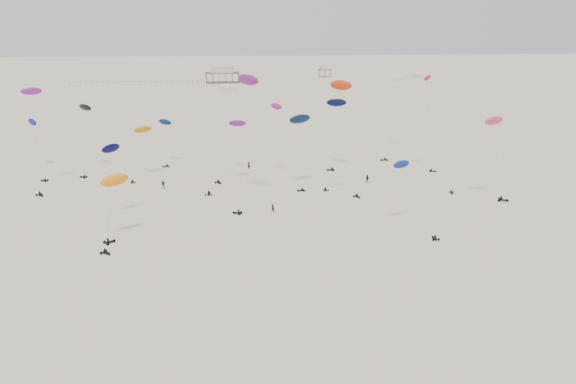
{
  "coord_description": "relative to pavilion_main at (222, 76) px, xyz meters",
  "views": [
    {
      "loc": [
        -11.2,
        -6.53,
        35.73
      ],
      "look_at": [
        0.0,
        88.0,
        7.0
      ],
      "focal_mm": 35.0,
      "sensor_mm": 36.0,
      "label": 1
    }
  ],
  "objects": [
    {
      "name": "rig_19",
      "position": [
        -16.12,
        -208.12,
        4.87
      ],
      "size": [
        4.55,
        8.71,
        12.08
      ],
      "rotation": [
        0.0,
        0.0,
        1.85
      ],
      "color": "black",
      "rests_on": "ground"
    },
    {
      "name": "rig_18",
      "position": [
        -42.24,
        -228.35,
        12.42
      ],
      "size": [
        5.65,
        12.33,
        22.89
      ],
      "rotation": [
        0.0,
        0.0,
        3.93
      ],
      "color": "black",
      "rests_on": "ground"
    },
    {
      "name": "rig_9",
      "position": [
        12.71,
        -227.79,
        8.48
      ],
      "size": [
        6.62,
        17.38,
        21.76
      ],
      "rotation": [
        0.0,
        0.0,
        1.8
      ],
      "color": "black",
      "rests_on": "ground"
    },
    {
      "name": "rig_5",
      "position": [
        -21.59,
        -255.38,
        5.64
      ],
      "size": [
        4.16,
        17.07,
        18.34
      ],
      "rotation": [
        0.0,
        0.0,
        5.36
      ],
      "color": "black",
      "rests_on": "ground"
    },
    {
      "name": "rig_6",
      "position": [
        -19.77,
        -263.24,
        4.77
      ],
      "size": [
        5.14,
        11.06,
        12.34
      ],
      "rotation": [
        0.0,
        0.0,
        4.03
      ],
      "color": "black",
      "rests_on": "ground"
    },
    {
      "name": "rig_8",
      "position": [
        -20.35,
        -221.94,
        5.71
      ],
      "size": [
        5.71,
        9.61,
        13.04
      ],
      "rotation": [
        0.0,
        0.0,
        0.43
      ],
      "color": "black",
      "rests_on": "ground"
    },
    {
      "name": "rig_10",
      "position": [
        -47.81,
        -211.88,
        5.33
      ],
      "size": [
        8.69,
        17.61,
        18.89
      ],
      "rotation": [
        0.0,
        0.0,
        1.31
      ],
      "color": "black",
      "rests_on": "ground"
    },
    {
      "name": "rig_4",
      "position": [
        1.48,
        -220.82,
        5.33
      ],
      "size": [
        8.41,
        14.44,
        16.75
      ],
      "rotation": [
        0.0,
        0.0,
        3.72
      ],
      "color": "black",
      "rests_on": "ground"
    },
    {
      "name": "rig_12",
      "position": [
        46.58,
        -203.74,
        9.44
      ],
      "size": [
        10.08,
        16.14,
        24.74
      ],
      "rotation": [
        0.0,
        0.0,
        1.77
      ],
      "color": "black",
      "rests_on": "ground"
    },
    {
      "name": "rig_13",
      "position": [
        3.92,
        -243.51,
        17.89
      ],
      "size": [
        6.94,
        14.13,
        26.75
      ],
      "rotation": [
        0.0,
        0.0,
        1.17
      ],
      "color": "black",
      "rests_on": "ground"
    },
    {
      "name": "rig_0",
      "position": [
        23.19,
        -243.54,
        11.84
      ],
      "size": [
        7.71,
        3.74,
        21.14
      ],
      "rotation": [
        0.0,
        0.0,
        3.54
      ],
      "color": "black",
      "rests_on": "ground"
    },
    {
      "name": "rig_16",
      "position": [
        -0.39,
        -233.36,
        14.23
      ],
      "size": [
        8.71,
        10.28,
        23.52
      ],
      "rotation": [
        0.0,
        0.0,
        6.12
      ],
      "color": "black",
      "rests_on": "ground"
    },
    {
      "name": "rig_14",
      "position": [
        54.6,
        -248.94,
        8.8
      ],
      "size": [
        6.51,
        5.6,
        17.86
      ],
      "rotation": [
        0.0,
        0.0,
        4.19
      ],
      "color": "black",
      "rests_on": "ground"
    },
    {
      "name": "pavilion_main",
      "position": [
        0.0,
        0.0,
        0.0
      ],
      "size": [
        21.0,
        13.0,
        9.8
      ],
      "color": "brown",
      "rests_on": "ground"
    },
    {
      "name": "pier_fence",
      "position": [
        -52.0,
        -0.0,
        -3.45
      ],
      "size": [
        80.2,
        0.2,
        1.5
      ],
      "color": "black",
      "rests_on": "ground"
    },
    {
      "name": "spectator_1",
      "position": [
        32.01,
        -233.79,
        -4.22
      ],
      "size": [
        1.24,
        0.9,
        2.27
      ],
      "primitive_type": "imported",
      "rotation": [
        0.0,
        0.0,
        6.03
      ],
      "color": "black",
      "rests_on": "ground"
    },
    {
      "name": "rig_7",
      "position": [
        48.83,
        -224.94,
        13.1
      ],
      "size": [
        5.3,
        4.08,
        23.99
      ],
      "rotation": [
        0.0,
        0.0,
        4.2
      ],
      "color": "black",
      "rests_on": "ground"
    },
    {
      "name": "spectator_3",
      "position": [
        5.23,
        -217.38,
        -4.22
      ],
      "size": [
        0.99,
        0.93,
        2.24
      ],
      "primitive_type": "imported",
      "rotation": [
        0.0,
        0.0,
        2.52
      ],
      "color": "black",
      "rests_on": "ground"
    },
    {
      "name": "rig_15",
      "position": [
        16.34,
        -234.63,
        9.98
      ],
      "size": [
        8.95,
        7.95,
        17.02
      ],
      "rotation": [
        0.0,
        0.0,
        0.12
      ],
      "color": "black",
      "rests_on": "ground"
    },
    {
      "name": "spectator_2",
      "position": [
        -14.84,
        -232.97,
        -4.22
      ],
      "size": [
        1.4,
        0.84,
        2.26
      ],
      "primitive_type": "imported",
      "rotation": [
        0.0,
        0.0,
        6.38
      ],
      "color": "black",
      "rests_on": "ground"
    },
    {
      "name": "rig_1",
      "position": [
        31.76,
        -263.92,
        3.97
      ],
      "size": [
        6.41,
        10.99,
        13.82
      ],
      "rotation": [
        0.0,
        0.0,
        6.38
      ],
      "color": "black",
      "rests_on": "ground"
    },
    {
      "name": "rig_17",
      "position": [
        27.6,
        -221.0,
        14.43
      ],
      "size": [
        6.09,
        4.65,
        22.59
      ],
      "rotation": [
        0.0,
        0.0,
        1.48
      ],
      "color": "black",
      "rests_on": "ground"
    },
    {
      "name": "rig_3",
      "position": [
        44.84,
        -233.86,
        14.25
      ],
      "size": [
        7.04,
        16.42,
        27.16
      ],
      "rotation": [
        0.0,
        0.0,
        2.91
      ],
      "color": "black",
      "rests_on": "ground"
    },
    {
      "name": "rig_2",
      "position": [
        -34.93,
        -213.54,
        8.77
      ],
      "size": [
        4.69,
        12.67,
        17.55
      ],
      "rotation": [
        0.0,
        0.0,
        1.22
      ],
      "color": "black",
      "rests_on": "ground"
    },
    {
      "name": "spectator_0",
      "position": [
        8.17,
        -252.05,
        -4.22
      ],
      "size": [
        0.81,
        0.64,
        1.97
      ],
      "primitive_type": "imported",
      "rotation": [
        0.0,
        0.0,
        2.92
      ],
      "color": "black",
      "rests_on": "ground"
    },
    {
      "name": "ground_plane",
      "position": [
        10.0,
        -150.0,
        -4.22
      ],
      "size": [
        900.0,
        900.0,
        0.0
      ],
      "primitive_type": "plane",
      "color": "beige"
    },
    {
      "name": "pavilion_small",
      "position": [
        70.0,
        30.0,
        -0.74
      ],
      "size": [
        9.0,
        7.0,
        8.0
      ],
      "color": "brown",
      "rests_on": "ground"
    }
  ]
}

